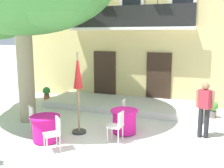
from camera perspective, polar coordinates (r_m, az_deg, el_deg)
The scene contains 13 objects.
ground_plane at distance 7.90m, azimuth 0.29°, elevation -12.41°, with size 120.00×120.00×0.00m, color silver.
building_facade at distance 14.27m, azimuth 6.48°, elevation 13.07°, with size 13.00×5.09×7.50m.
entrance_step_platform at distance 11.57m, azimuth 2.30°, elevation -4.33°, with size 6.56×2.40×0.25m, color silver.
cafe_table_near_tree at distance 8.10m, azimuth -13.95°, elevation -9.17°, with size 0.86×0.86×0.76m.
cafe_chair_near_tree_0 at distance 7.38m, azimuth -12.15°, elevation -9.91°, with size 0.57×0.57×0.91m.
cafe_chair_near_tree_1 at distance 8.72m, azimuth -16.09°, elevation -6.91°, with size 0.56×0.56×0.91m.
cafe_table_middle at distance 8.50m, azimuth 2.64°, elevation -7.92°, with size 0.86×0.86×0.76m.
cafe_chair_middle_0 at distance 7.77m, azimuth 1.18°, elevation -8.63°, with size 0.42×0.42×0.91m.
cafe_chair_middle_1 at distance 9.18m, azimuth 3.12°, elevation -5.64°, with size 0.44×0.44×0.91m.
cafe_umbrella at distance 8.27m, azimuth -7.24°, elevation 0.58°, with size 0.44×0.44×2.55m.
ground_planter_left at distance 12.82m, azimuth -13.75°, elevation -1.96°, with size 0.35×0.35×0.69m.
ground_planter_right at distance 10.73m, azimuth 20.69°, elevation -4.90°, with size 0.36×0.36×0.64m.
pedestrian_mid_plaza at distance 8.45m, azimuth 19.07°, elevation -4.56°, with size 0.53×0.36×1.71m.
Camera 1 is at (2.49, -6.85, 3.06)m, focal length 42.98 mm.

